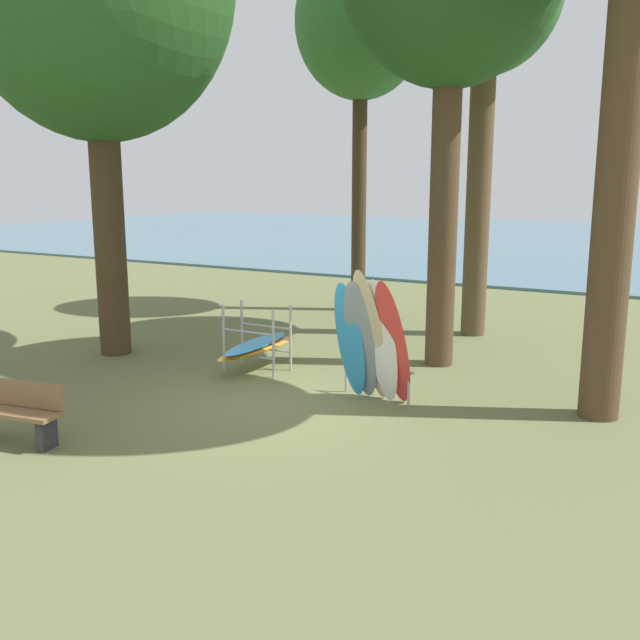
{
  "coord_description": "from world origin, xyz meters",
  "views": [
    {
      "loc": [
        5.9,
        -9.13,
        3.58
      ],
      "look_at": [
        0.01,
        1.66,
        1.1
      ],
      "focal_mm": 39.78,
      "sensor_mm": 36.0,
      "label": 1
    }
  ],
  "objects_px": {
    "board_storage_rack": "(257,346)",
    "park_bench": "(15,411)",
    "leaning_board_pile": "(371,341)",
    "tree_mid_behind": "(361,25)"
  },
  "relations": [
    {
      "from": "leaning_board_pile",
      "to": "park_bench",
      "type": "bearing_deg",
      "value": -132.07
    },
    {
      "from": "leaning_board_pile",
      "to": "board_storage_rack",
      "type": "xyz_separation_m",
      "value": [
        -2.69,
        0.76,
        -0.55
      ]
    },
    {
      "from": "board_storage_rack",
      "to": "park_bench",
      "type": "height_order",
      "value": "board_storage_rack"
    },
    {
      "from": "tree_mid_behind",
      "to": "board_storage_rack",
      "type": "xyz_separation_m",
      "value": [
        1.03,
        -6.55,
        -6.92
      ]
    },
    {
      "from": "board_storage_rack",
      "to": "park_bench",
      "type": "bearing_deg",
      "value": -100.2
    },
    {
      "from": "leaning_board_pile",
      "to": "tree_mid_behind",
      "type": "bearing_deg",
      "value": 117.02
    },
    {
      "from": "leaning_board_pile",
      "to": "park_bench",
      "type": "height_order",
      "value": "leaning_board_pile"
    },
    {
      "from": "tree_mid_behind",
      "to": "park_bench",
      "type": "relative_size",
      "value": 6.52
    },
    {
      "from": "park_bench",
      "to": "leaning_board_pile",
      "type": "bearing_deg",
      "value": 47.93
    },
    {
      "from": "tree_mid_behind",
      "to": "leaning_board_pile",
      "type": "relative_size",
      "value": 4.27
    }
  ]
}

